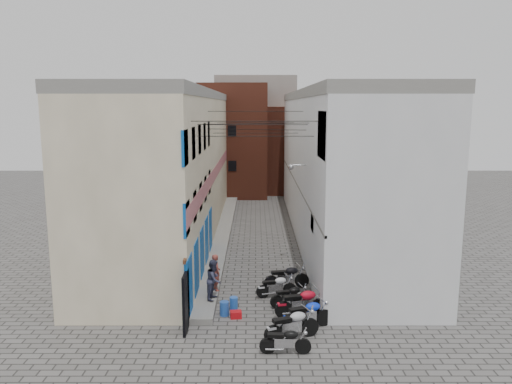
{
  "coord_description": "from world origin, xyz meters",
  "views": [
    {
      "loc": [
        0.01,
        -17.46,
        8.1
      ],
      "look_at": [
        0.02,
        11.89,
        3.0
      ],
      "focal_mm": 35.0,
      "sensor_mm": 36.0,
      "label": 1
    }
  ],
  "objects_px": {
    "motorcycle_f": "(276,285)",
    "motorcycle_d": "(302,301)",
    "motorcycle_b": "(292,323)",
    "person_b": "(214,279)",
    "motorcycle_a": "(285,340)",
    "motorcycle_e": "(290,295)",
    "red_crate": "(236,315)",
    "person_a": "(216,272)",
    "motorcycle_g": "(287,276)",
    "water_jug_near": "(224,309)",
    "water_jug_far": "(234,303)",
    "motorcycle_c": "(307,313)"
  },
  "relations": [
    {
      "from": "motorcycle_c",
      "to": "water_jug_near",
      "type": "xyz_separation_m",
      "value": [
        -3.12,
        1.16,
        -0.31
      ]
    },
    {
      "from": "motorcycle_d",
      "to": "water_jug_near",
      "type": "bearing_deg",
      "value": -105.58
    },
    {
      "from": "motorcycle_a",
      "to": "water_jug_near",
      "type": "bearing_deg",
      "value": -142.86
    },
    {
      "from": "motorcycle_e",
      "to": "water_jug_near",
      "type": "xyz_separation_m",
      "value": [
        -2.63,
        -0.87,
        -0.21
      ]
    },
    {
      "from": "person_b",
      "to": "water_jug_near",
      "type": "distance_m",
      "value": 1.43
    },
    {
      "from": "motorcycle_b",
      "to": "person_a",
      "type": "distance_m",
      "value": 5.11
    },
    {
      "from": "motorcycle_b",
      "to": "motorcycle_d",
      "type": "height_order",
      "value": "motorcycle_d"
    },
    {
      "from": "red_crate",
      "to": "person_b",
      "type": "bearing_deg",
      "value": 125.67
    },
    {
      "from": "person_a",
      "to": "person_b",
      "type": "height_order",
      "value": "person_b"
    },
    {
      "from": "motorcycle_e",
      "to": "red_crate",
      "type": "distance_m",
      "value": 2.46
    },
    {
      "from": "motorcycle_a",
      "to": "water_jug_far",
      "type": "height_order",
      "value": "motorcycle_a"
    },
    {
      "from": "motorcycle_a",
      "to": "motorcycle_d",
      "type": "relative_size",
      "value": 0.79
    },
    {
      "from": "motorcycle_b",
      "to": "red_crate",
      "type": "height_order",
      "value": "motorcycle_b"
    },
    {
      "from": "motorcycle_c",
      "to": "motorcycle_d",
      "type": "distance_m",
      "value": 1.03
    },
    {
      "from": "person_a",
      "to": "water_jug_near",
      "type": "distance_m",
      "value": 2.27
    },
    {
      "from": "red_crate",
      "to": "motorcycle_f",
      "type": "bearing_deg",
      "value": 52.9
    },
    {
      "from": "motorcycle_c",
      "to": "motorcycle_d",
      "type": "bearing_deg",
      "value": 164.99
    },
    {
      "from": "motorcycle_a",
      "to": "person_a",
      "type": "relative_size",
      "value": 1.08
    },
    {
      "from": "motorcycle_a",
      "to": "water_jug_near",
      "type": "distance_m",
      "value": 3.78
    },
    {
      "from": "motorcycle_c",
      "to": "red_crate",
      "type": "height_order",
      "value": "motorcycle_c"
    },
    {
      "from": "water_jug_near",
      "to": "water_jug_far",
      "type": "relative_size",
      "value": 1.08
    },
    {
      "from": "motorcycle_d",
      "to": "motorcycle_g",
      "type": "bearing_deg",
      "value": 174.57
    },
    {
      "from": "person_b",
      "to": "water_jug_far",
      "type": "relative_size",
      "value": 3.19
    },
    {
      "from": "motorcycle_g",
      "to": "person_b",
      "type": "distance_m",
      "value": 3.62
    },
    {
      "from": "motorcycle_f",
      "to": "water_jug_far",
      "type": "bearing_deg",
      "value": -66.63
    },
    {
      "from": "motorcycle_e",
      "to": "motorcycle_g",
      "type": "height_order",
      "value": "motorcycle_g"
    },
    {
      "from": "motorcycle_b",
      "to": "person_b",
      "type": "distance_m",
      "value": 4.35
    },
    {
      "from": "person_a",
      "to": "person_b",
      "type": "xyz_separation_m",
      "value": [
        -0.0,
        -1.0,
        0.04
      ]
    },
    {
      "from": "motorcycle_f",
      "to": "red_crate",
      "type": "height_order",
      "value": "motorcycle_f"
    },
    {
      "from": "motorcycle_d",
      "to": "motorcycle_a",
      "type": "bearing_deg",
      "value": -28.83
    },
    {
      "from": "motorcycle_b",
      "to": "motorcycle_c",
      "type": "xyz_separation_m",
      "value": [
        0.63,
        0.9,
        -0.01
      ]
    },
    {
      "from": "motorcycle_b",
      "to": "motorcycle_e",
      "type": "distance_m",
      "value": 2.93
    },
    {
      "from": "motorcycle_d",
      "to": "motorcycle_e",
      "type": "distance_m",
      "value": 1.08
    },
    {
      "from": "motorcycle_d",
      "to": "motorcycle_e",
      "type": "height_order",
      "value": "motorcycle_d"
    },
    {
      "from": "person_a",
      "to": "water_jug_far",
      "type": "distance_m",
      "value": 1.9
    },
    {
      "from": "motorcycle_b",
      "to": "motorcycle_f",
      "type": "distance_m",
      "value": 4.02
    },
    {
      "from": "motorcycle_e",
      "to": "water_jug_near",
      "type": "height_order",
      "value": "motorcycle_e"
    },
    {
      "from": "person_b",
      "to": "red_crate",
      "type": "xyz_separation_m",
      "value": [
        0.94,
        -1.31,
        -0.95
      ]
    },
    {
      "from": "motorcycle_a",
      "to": "motorcycle_e",
      "type": "xyz_separation_m",
      "value": [
        0.43,
        3.93,
        -0.01
      ]
    },
    {
      "from": "motorcycle_b",
      "to": "motorcycle_e",
      "type": "xyz_separation_m",
      "value": [
        0.14,
        2.92,
        -0.11
      ]
    },
    {
      "from": "person_a",
      "to": "red_crate",
      "type": "height_order",
      "value": "person_a"
    },
    {
      "from": "motorcycle_f",
      "to": "motorcycle_a",
      "type": "bearing_deg",
      "value": -13.66
    },
    {
      "from": "motorcycle_e",
      "to": "red_crate",
      "type": "xyz_separation_m",
      "value": [
        -2.17,
        -1.1,
        -0.36
      ]
    },
    {
      "from": "motorcycle_b",
      "to": "motorcycle_f",
      "type": "height_order",
      "value": "motorcycle_b"
    },
    {
      "from": "motorcycle_f",
      "to": "water_jug_near",
      "type": "height_order",
      "value": "motorcycle_f"
    },
    {
      "from": "motorcycle_b",
      "to": "person_b",
      "type": "relative_size",
      "value": 1.26
    },
    {
      "from": "motorcycle_a",
      "to": "person_b",
      "type": "bearing_deg",
      "value": -145.63
    },
    {
      "from": "motorcycle_b",
      "to": "motorcycle_g",
      "type": "bearing_deg",
      "value": 155.74
    },
    {
      "from": "motorcycle_f",
      "to": "motorcycle_d",
      "type": "bearing_deg",
      "value": 9.13
    },
    {
      "from": "motorcycle_d",
      "to": "person_b",
      "type": "bearing_deg",
      "value": -122.18
    }
  ]
}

